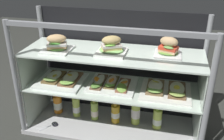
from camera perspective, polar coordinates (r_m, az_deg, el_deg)
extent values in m
cube|color=#30312C|center=(2.08, 0.00, -12.72)|extent=(6.00, 6.00, 0.02)
cube|color=#B8B7B8|center=(2.06, 0.00, -12.13)|extent=(1.29, 0.46, 0.03)
cylinder|color=gray|center=(1.90, -20.33, -2.49)|extent=(0.04, 0.04, 0.87)
cylinder|color=gray|center=(1.63, 20.29, -7.19)|extent=(0.04, 0.04, 0.87)
cylinder|color=gray|center=(2.23, -14.61, 2.42)|extent=(0.04, 0.04, 0.87)
cylinder|color=gray|center=(2.01, 19.19, -0.80)|extent=(0.04, 0.04, 0.87)
cube|color=gray|center=(1.49, -1.90, 8.99)|extent=(1.25, 0.03, 0.03)
cube|color=black|center=(2.03, 1.47, 1.54)|extent=(1.22, 0.01, 0.83)
cube|color=silver|center=(2.16, -15.93, -5.69)|extent=(0.01, 0.39, 0.32)
cube|color=silver|center=(1.93, 18.00, -9.87)|extent=(0.01, 0.39, 0.32)
cube|color=silver|center=(1.87, 0.00, -3.78)|extent=(1.24, 0.41, 0.01)
cube|color=silver|center=(2.03, -16.91, 1.53)|extent=(0.01, 0.39, 0.25)
cube|color=silver|center=(1.79, 19.25, -2.04)|extent=(0.01, 0.39, 0.25)
cube|color=silver|center=(1.76, 0.00, 3.70)|extent=(1.24, 0.41, 0.01)
cube|color=white|center=(1.83, -11.90, 4.38)|extent=(0.19, 0.19, 0.01)
ellipsoid|color=#7BC955|center=(1.82, -11.94, 4.78)|extent=(0.14, 0.12, 0.01)
cube|color=#E8BA7E|center=(1.82, -11.97, 5.09)|extent=(0.14, 0.11, 0.02)
cube|color=silver|center=(1.81, -12.02, 5.61)|extent=(0.15, 0.12, 0.02)
ellipsoid|color=#4D9D3C|center=(1.78, -12.51, 5.62)|extent=(0.08, 0.05, 0.02)
ellipsoid|color=tan|center=(1.80, -12.13, 6.74)|extent=(0.15, 0.12, 0.06)
cube|color=white|center=(1.74, -0.10, 3.95)|extent=(0.19, 0.19, 0.02)
ellipsoid|color=#8AC66C|center=(1.73, -0.10, 4.47)|extent=(0.16, 0.14, 0.02)
cube|color=#D9BA72|center=(1.73, -0.10, 4.85)|extent=(0.15, 0.13, 0.02)
cube|color=silver|center=(1.72, -0.10, 5.42)|extent=(0.15, 0.13, 0.02)
ellipsoid|color=#7DCB49|center=(1.69, -0.37, 5.41)|extent=(0.08, 0.06, 0.02)
ellipsoid|color=tan|center=(1.71, -0.10, 6.58)|extent=(0.15, 0.13, 0.06)
cube|color=white|center=(1.75, 12.16, 3.40)|extent=(0.17, 0.17, 0.01)
ellipsoid|color=#63973E|center=(1.74, 12.21, 3.83)|extent=(0.13, 0.11, 0.02)
cube|color=#E2B883|center=(1.74, 12.24, 4.17)|extent=(0.13, 0.11, 0.02)
cube|color=red|center=(1.73, 12.30, 4.79)|extent=(0.13, 0.11, 0.02)
ellipsoid|color=#6EA04D|center=(1.70, 12.31, 4.89)|extent=(0.07, 0.05, 0.02)
ellipsoid|color=tan|center=(1.72, 12.43, 6.12)|extent=(0.14, 0.11, 0.06)
cube|color=white|center=(1.96, -11.08, -2.38)|extent=(0.34, 0.31, 0.02)
cube|color=brown|center=(2.00, -12.53, -1.48)|extent=(0.12, 0.21, 0.01)
ellipsoid|color=#7EA450|center=(1.94, -13.34, -1.95)|extent=(0.13, 0.13, 0.04)
ellipsoid|color=white|center=(1.99, -12.57, -1.08)|extent=(0.10, 0.17, 0.02)
cylinder|color=yellow|center=(1.96, -12.53, -1.20)|extent=(0.04, 0.04, 0.02)
cube|color=brown|center=(1.95, -9.04, -1.96)|extent=(0.12, 0.23, 0.01)
ellipsoid|color=#8CC552|center=(1.88, -9.85, -2.56)|extent=(0.13, 0.14, 0.03)
ellipsoid|color=silver|center=(1.94, -9.07, -1.53)|extent=(0.10, 0.19, 0.02)
cylinder|color=yellow|center=(1.94, -9.27, -1.04)|extent=(0.05, 0.05, 0.02)
cube|color=white|center=(1.88, -0.01, -3.19)|extent=(0.34, 0.31, 0.01)
cube|color=brown|center=(1.89, -2.81, -2.62)|extent=(0.08, 0.24, 0.01)
ellipsoid|color=#5C8D3A|center=(1.83, -3.43, -3.28)|extent=(0.09, 0.13, 0.03)
ellipsoid|color=silver|center=(1.89, -2.82, -2.23)|extent=(0.07, 0.19, 0.02)
cylinder|color=orange|center=(1.88, -3.24, -2.01)|extent=(0.05, 0.05, 0.03)
cube|color=brown|center=(1.89, -0.09, -2.70)|extent=(0.08, 0.20, 0.01)
ellipsoid|color=#7FC34B|center=(1.83, -0.52, -3.25)|extent=(0.07, 0.10, 0.04)
ellipsoid|color=beige|center=(1.88, -0.09, -2.32)|extent=(0.07, 0.16, 0.02)
cylinder|color=orange|center=(1.86, -0.25, -2.30)|extent=(0.06, 0.06, 0.03)
cube|color=brown|center=(1.85, 2.51, -3.35)|extent=(0.08, 0.21, 0.01)
ellipsoid|color=#7CAC42|center=(1.79, 2.14, -3.94)|extent=(0.09, 0.12, 0.03)
ellipsoid|color=#EDEBC1|center=(1.84, 2.51, -3.01)|extent=(0.07, 0.16, 0.01)
cylinder|color=orange|center=(1.84, 2.72, -2.66)|extent=(0.07, 0.07, 0.02)
cube|color=white|center=(1.83, 11.69, -4.64)|extent=(0.34, 0.31, 0.02)
cube|color=brown|center=(1.84, 9.50, -3.72)|extent=(0.12, 0.22, 0.02)
ellipsoid|color=#85B855|center=(1.77, 9.35, -4.34)|extent=(0.12, 0.12, 0.03)
ellipsoid|color=white|center=(1.83, 9.53, -3.28)|extent=(0.10, 0.18, 0.02)
cylinder|color=yellow|center=(1.86, 9.57, -2.49)|extent=(0.06, 0.06, 0.03)
cube|color=brown|center=(1.83, 14.07, -4.29)|extent=(0.12, 0.24, 0.01)
ellipsoid|color=#A3BD58|center=(1.77, 14.10, -5.05)|extent=(0.13, 0.14, 0.04)
ellipsoid|color=beige|center=(1.83, 14.12, -3.87)|extent=(0.10, 0.19, 0.02)
cylinder|color=yellow|center=(1.81, 14.06, -3.71)|extent=(0.04, 0.04, 0.02)
cylinder|color=orange|center=(2.19, -11.83, -7.32)|extent=(0.07, 0.07, 0.15)
cylinder|color=white|center=(2.19, -11.81, -7.54)|extent=(0.07, 0.07, 0.06)
cylinder|color=orange|center=(2.14, -12.05, -5.20)|extent=(0.04, 0.04, 0.04)
cylinder|color=silver|center=(2.13, -12.11, -4.64)|extent=(0.04, 0.04, 0.01)
cylinder|color=#B1C84D|center=(2.11, -7.86, -7.98)|extent=(0.06, 0.06, 0.17)
cylinder|color=white|center=(2.12, -7.83, -8.44)|extent=(0.06, 0.06, 0.05)
cylinder|color=#B1D849|center=(2.06, -8.03, -5.57)|extent=(0.03, 0.03, 0.04)
cylinder|color=gold|center=(2.05, -8.07, -4.92)|extent=(0.03, 0.03, 0.01)
cylinder|color=#ADCD51|center=(2.07, -3.85, -8.90)|extent=(0.06, 0.06, 0.15)
cylinder|color=#F3E2CC|center=(2.08, -3.84, -9.34)|extent=(0.06, 0.06, 0.05)
cylinder|color=#BFC754|center=(2.01, -3.93, -6.65)|extent=(0.03, 0.03, 0.04)
cylinder|color=white|center=(2.00, -3.95, -5.99)|extent=(0.03, 0.03, 0.01)
cylinder|color=gold|center=(2.03, 0.76, -9.59)|extent=(0.06, 0.06, 0.15)
cylinder|color=silver|center=(2.03, 0.76, -9.70)|extent=(0.07, 0.07, 0.04)
cylinder|color=gold|center=(1.98, 0.78, -7.38)|extent=(0.03, 0.03, 0.04)
cylinder|color=gold|center=(1.96, 0.78, -6.70)|extent=(0.03, 0.03, 0.02)
cylinder|color=#B9D051|center=(2.01, 5.23, -9.21)|extent=(0.07, 0.07, 0.20)
cylinder|color=white|center=(2.01, 5.22, -9.37)|extent=(0.07, 0.07, 0.07)
cylinder|color=#AFD842|center=(1.94, 5.37, -6.23)|extent=(0.04, 0.04, 0.05)
cylinder|color=silver|center=(1.93, 5.40, -5.53)|extent=(0.04, 0.04, 0.01)
cylinder|color=#B9CE4E|center=(2.00, 9.94, -10.50)|extent=(0.07, 0.07, 0.15)
cylinder|color=silver|center=(2.01, 9.90, -10.98)|extent=(0.07, 0.07, 0.05)
cylinder|color=#AEDA4C|center=(1.95, 10.15, -8.24)|extent=(0.03, 0.03, 0.03)
cylinder|color=gold|center=(1.93, 10.20, -7.63)|extent=(0.04, 0.04, 0.02)
cube|color=silver|center=(2.07, -14.52, -12.27)|extent=(0.07, 0.09, 0.00)
torus|color=black|center=(2.09, -12.51, -11.42)|extent=(0.06, 0.06, 0.01)
cube|color=silver|center=(2.08, -14.63, -12.08)|extent=(0.09, 0.07, 0.00)
torus|color=black|center=(2.08, -12.36, -11.66)|extent=(0.06, 0.06, 0.01)
cylinder|color=silver|center=(2.08, -13.63, -11.87)|extent=(0.01, 0.01, 0.01)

